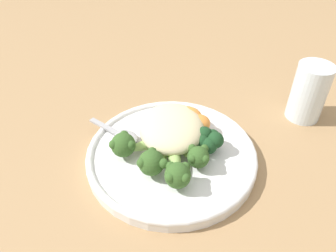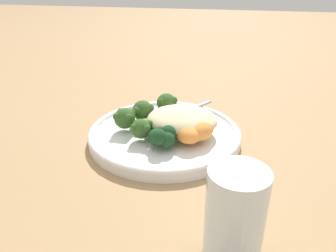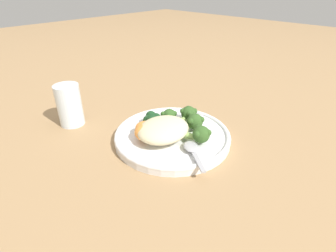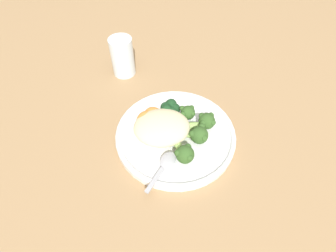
{
  "view_description": "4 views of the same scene",
  "coord_description": "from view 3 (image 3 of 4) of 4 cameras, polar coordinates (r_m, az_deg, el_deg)",
  "views": [
    {
      "loc": [
        0.36,
        0.02,
        0.39
      ],
      "look_at": [
        -0.03,
        0.0,
        0.06
      ],
      "focal_mm": 35.0,
      "sensor_mm": 36.0,
      "label": 1
    },
    {
      "loc": [
        -0.13,
        0.52,
        0.29
      ],
      "look_at": [
        -0.03,
        0.03,
        0.04
      ],
      "focal_mm": 35.0,
      "sensor_mm": 36.0,
      "label": 2
    },
    {
      "loc": [
        -0.41,
        -0.35,
        0.34
      ],
      "look_at": [
        -0.04,
        0.01,
        0.04
      ],
      "focal_mm": 28.0,
      "sensor_mm": 36.0,
      "label": 3
    },
    {
      "loc": [
        -0.06,
        -0.35,
        0.49
      ],
      "look_at": [
        -0.04,
        0.01,
        0.05
      ],
      "focal_mm": 28.0,
      "sensor_mm": 36.0,
      "label": 4
    }
  ],
  "objects": [
    {
      "name": "kale_tuft",
      "position": [
        0.64,
        -3.33,
        1.51
      ],
      "size": [
        0.05,
        0.05,
        0.03
      ],
      "color": "#193D1E",
      "rests_on": "plate"
    },
    {
      "name": "plate",
      "position": [
        0.62,
        0.96,
        -2.1
      ],
      "size": [
        0.27,
        0.27,
        0.02
      ],
      "color": "white",
      "rests_on": "ground_plane"
    },
    {
      "name": "quinoa_mound",
      "position": [
        0.59,
        -1.03,
        -0.76
      ],
      "size": [
        0.12,
        0.11,
        0.04
      ],
      "primitive_type": "ellipsoid",
      "color": "beige",
      "rests_on": "plate"
    },
    {
      "name": "sweet_potato_chunk_0",
      "position": [
        0.59,
        -5.3,
        -1.39
      ],
      "size": [
        0.06,
        0.07,
        0.03
      ],
      "primitive_type": "ellipsoid",
      "rotation": [
        0.0,
        0.0,
        4.22
      ],
      "color": "orange",
      "rests_on": "plate"
    },
    {
      "name": "water_glass",
      "position": [
        0.72,
        -20.66,
        4.28
      ],
      "size": [
        0.06,
        0.06,
        0.11
      ],
      "primitive_type": "cylinder",
      "color": "silver",
      "rests_on": "ground_plane"
    },
    {
      "name": "broccoli_stalk_3",
      "position": [
        0.65,
        0.26,
        1.87
      ],
      "size": [
        0.08,
        0.07,
        0.03
      ],
      "rotation": [
        0.0,
        0.0,
        7.01
      ],
      "color": "#8EB25B",
      "rests_on": "plate"
    },
    {
      "name": "sweet_potato_chunk_1",
      "position": [
        0.61,
        -4.67,
        -0.42
      ],
      "size": [
        0.06,
        0.07,
        0.03
      ],
      "primitive_type": "ellipsoid",
      "rotation": [
        0.0,
        0.0,
        2.06
      ],
      "color": "orange",
      "rests_on": "plate"
    },
    {
      "name": "broccoli_stalk_0",
      "position": [
        0.58,
        5.83,
        -1.73
      ],
      "size": [
        0.06,
        0.12,
        0.04
      ],
      "rotation": [
        0.0,
        0.0,
        5.07
      ],
      "color": "#8EB25B",
      "rests_on": "plate"
    },
    {
      "name": "broccoli_stalk_2",
      "position": [
        0.65,
        3.72,
        2.03
      ],
      "size": [
        0.11,
        0.04,
        0.04
      ],
      "rotation": [
        0.0,
        0.0,
        6.42
      ],
      "color": "#8EB25B",
      "rests_on": "plate"
    },
    {
      "name": "spoon",
      "position": [
        0.56,
        5.29,
        -4.97
      ],
      "size": [
        0.08,
        0.1,
        0.01
      ],
      "rotation": [
        0.0,
        0.0,
        4.12
      ],
      "color": "#A3A3A8",
      "rests_on": "plate"
    },
    {
      "name": "broccoli_stalk_1",
      "position": [
        0.62,
        5.23,
        0.71
      ],
      "size": [
        0.09,
        0.06,
        0.04
      ],
      "rotation": [
        0.0,
        0.0,
        5.89
      ],
      "color": "#8EB25B",
      "rests_on": "plate"
    },
    {
      "name": "ground_plane",
      "position": [
        0.64,
        2.78,
        -2.64
      ],
      "size": [
        4.0,
        4.0,
        0.0
      ],
      "primitive_type": "plane",
      "color": "#9E7A51"
    }
  ]
}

